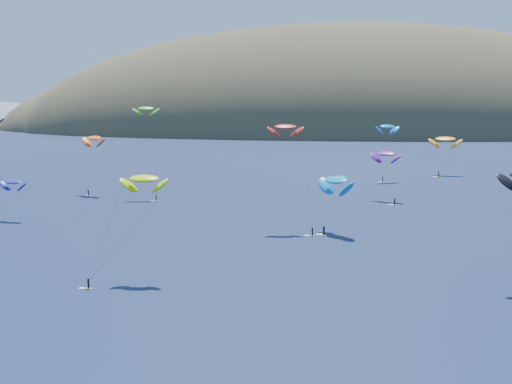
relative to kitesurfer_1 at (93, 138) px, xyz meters
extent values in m
plane|color=black|center=(45.20, -136.84, -16.70)|extent=(2800.00, 2800.00, 0.00)
ellipsoid|color=#3D3526|center=(65.20, 423.16, -29.30)|extent=(600.00, 300.00, 210.00)
ellipsoid|color=#3D3526|center=(-94.80, 453.16, -23.90)|extent=(340.00, 240.00, 120.00)
ellipsoid|color=slate|center=(-294.80, 583.16, -19.34)|extent=(240.00, 180.00, 44.00)
cube|color=yellow|center=(0.02, -5.35, -16.66)|extent=(1.41, 0.99, 0.08)
cylinder|color=black|center=(0.02, -5.35, -15.80)|extent=(0.32, 0.32, 1.48)
sphere|color=#8C6047|center=(0.02, -5.35, -14.94)|extent=(0.25, 0.25, 0.25)
ellipsoid|color=#FF5D16|center=(0.00, 0.01, 0.03)|extent=(9.76, 7.70, 4.94)
cube|color=yellow|center=(38.66, -103.33, -16.67)|extent=(1.28, 0.42, 0.07)
cylinder|color=black|center=(38.66, -103.33, -15.88)|extent=(0.30, 0.30, 1.35)
sphere|color=#8C6047|center=(38.66, -103.33, -15.09)|extent=(0.23, 0.23, 0.23)
ellipsoid|color=#BEE702|center=(45.09, -95.16, -0.80)|extent=(7.45, 3.71, 4.08)
cube|color=yellow|center=(22.43, -11.76, -16.67)|extent=(1.30, 0.66, 0.07)
cylinder|color=black|center=(22.43, -11.76, -15.88)|extent=(0.29, 0.29, 1.34)
sphere|color=#8C6047|center=(22.43, -11.76, -15.10)|extent=(0.22, 0.22, 0.22)
ellipsoid|color=green|center=(17.41, -3.46, 8.89)|extent=(7.72, 4.95, 3.98)
cube|color=yellow|center=(86.50, 44.08, -16.66)|extent=(1.36, 1.10, 0.08)
cylinder|color=black|center=(86.50, 44.08, -15.80)|extent=(0.32, 0.32, 1.47)
sphere|color=#8C6047|center=(86.50, 44.08, -14.95)|extent=(0.25, 0.25, 0.25)
ellipsoid|color=#0070CC|center=(87.79, 47.40, 2.13)|extent=(9.72, 8.44, 4.98)
cube|color=yellow|center=(71.53, -56.32, -16.66)|extent=(1.34, 1.59, 0.09)
cylinder|color=black|center=(71.53, -56.32, -15.64)|extent=(0.38, 0.38, 1.74)
sphere|color=#8C6047|center=(71.53, -56.32, -14.63)|extent=(0.29, 0.29, 0.29)
ellipsoid|color=#0284C8|center=(73.77, -52.10, -5.38)|extent=(10.63, 11.88, 6.13)
cube|color=yellow|center=(88.12, -10.50, -16.66)|extent=(1.56, 1.04, 0.08)
cylinder|color=black|center=(88.12, -10.50, -15.71)|extent=(0.35, 0.35, 1.62)
sphere|color=#8C6047|center=(88.12, -10.50, -14.77)|extent=(0.27, 0.27, 0.27)
ellipsoid|color=#661A8C|center=(85.92, -0.53, -3.61)|extent=(9.80, 7.55, 4.96)
cube|color=yellow|center=(69.16, -56.75, -16.66)|extent=(1.42, 0.65, 0.08)
cylinder|color=black|center=(69.16, -56.75, -15.81)|extent=(0.32, 0.32, 1.46)
sphere|color=#8C6047|center=(69.16, -56.75, -14.96)|extent=(0.25, 0.25, 0.25)
ellipsoid|color=red|center=(62.57, -48.82, 5.62)|extent=(7.98, 4.84, 4.16)
ellipsoid|color=#1B229A|center=(-1.65, -47.18, -7.68)|extent=(7.61, 4.80, 3.94)
cube|color=yellow|center=(107.17, 62.01, -16.66)|extent=(1.71, 0.78, 0.09)
cylinder|color=black|center=(107.17, 62.01, -15.62)|extent=(0.39, 0.39, 1.76)
sphere|color=#8C6047|center=(107.17, 62.01, -14.60)|extent=(0.30, 0.30, 0.30)
ellipsoid|color=orange|center=(110.05, 70.53, -3.27)|extent=(12.36, 7.44, 6.45)
camera|label=1|loc=(78.77, -202.83, 11.71)|focal=50.00mm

